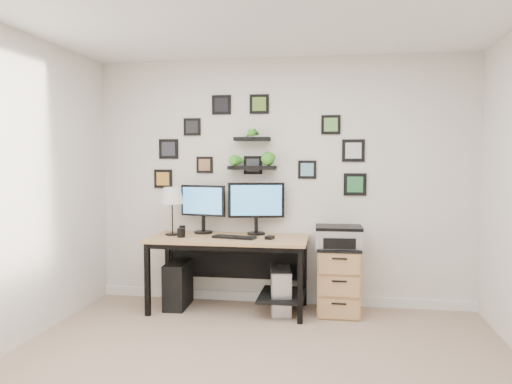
% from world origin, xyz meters
% --- Properties ---
extents(room, '(4.00, 4.00, 4.00)m').
position_xyz_m(room, '(0.00, 1.98, 0.05)').
color(room, tan).
rests_on(room, ground).
extents(desk, '(1.60, 0.70, 0.75)m').
position_xyz_m(desk, '(-0.46, 1.67, 0.63)').
color(desk, tan).
rests_on(desk, ground).
extents(monitor_left, '(0.50, 0.23, 0.51)m').
position_xyz_m(monitor_left, '(-0.82, 1.85, 1.05)').
color(monitor_left, black).
rests_on(monitor_left, desk).
extents(monitor_right, '(0.58, 0.22, 0.55)m').
position_xyz_m(monitor_right, '(-0.25, 1.86, 1.07)').
color(monitor_right, black).
rests_on(monitor_right, desk).
extents(keyboard, '(0.46, 0.22, 0.02)m').
position_xyz_m(keyboard, '(-0.43, 1.59, 0.76)').
color(keyboard, black).
rests_on(keyboard, desk).
extents(mouse, '(0.09, 0.12, 0.03)m').
position_xyz_m(mouse, '(-0.07, 1.59, 0.77)').
color(mouse, black).
rests_on(mouse, desk).
extents(table_lamp, '(0.24, 0.24, 0.50)m').
position_xyz_m(table_lamp, '(-1.11, 1.70, 1.15)').
color(table_lamp, black).
rests_on(table_lamp, desk).
extents(mug, '(0.08, 0.08, 0.09)m').
position_xyz_m(mug, '(-0.97, 1.56, 0.80)').
color(mug, black).
rests_on(mug, desk).
extents(pen_cup, '(0.07, 0.07, 0.08)m').
position_xyz_m(pen_cup, '(-1.04, 1.80, 0.79)').
color(pen_cup, black).
rests_on(pen_cup, desk).
extents(pc_tower_black, '(0.23, 0.48, 0.47)m').
position_xyz_m(pc_tower_black, '(-1.05, 1.67, 0.24)').
color(pc_tower_black, black).
rests_on(pc_tower_black, ground).
extents(pc_tower_grey, '(0.26, 0.47, 0.44)m').
position_xyz_m(pc_tower_grey, '(0.04, 1.64, 0.22)').
color(pc_tower_grey, gray).
rests_on(pc_tower_grey, ground).
extents(file_cabinet, '(0.43, 0.53, 0.67)m').
position_xyz_m(file_cabinet, '(0.61, 1.72, 0.34)').
color(file_cabinet, tan).
rests_on(file_cabinet, ground).
extents(printer, '(0.47, 0.39, 0.21)m').
position_xyz_m(printer, '(0.60, 1.71, 0.77)').
color(printer, silver).
rests_on(printer, file_cabinet).
extents(wall_decor, '(2.29, 0.18, 1.06)m').
position_xyz_m(wall_decor, '(-0.27, 1.93, 1.64)').
color(wall_decor, black).
rests_on(wall_decor, ground).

